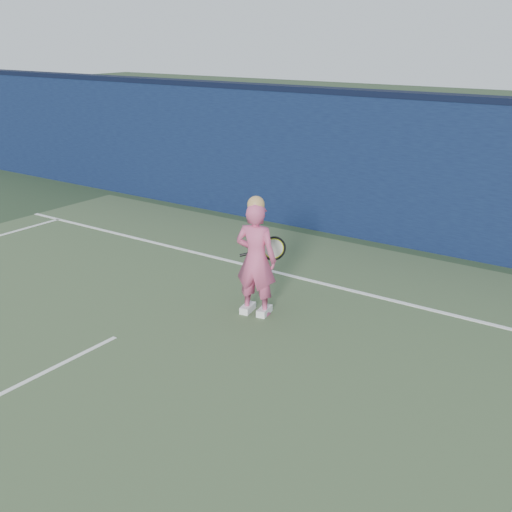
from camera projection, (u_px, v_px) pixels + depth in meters
The scene contains 6 objects.
ground at pixel (48, 372), 7.04m from camera, with size 80.00×80.00×0.00m, color #293C25.
backstop_wall at pixel (335, 164), 11.66m from camera, with size 24.00×0.40×2.50m, color black.
wall_cap at pixel (338, 91), 11.23m from camera, with size 24.00×0.42×0.10m, color black.
player at pixel (256, 259), 8.25m from camera, with size 0.62×0.47×1.60m.
racket at pixel (271, 249), 8.68m from camera, with size 0.58×0.36×0.34m.
court_lines at pixel (22, 384), 6.79m from camera, with size 11.00×12.04×0.01m.
Camera 1 is at (5.45, -3.79, 3.53)m, focal length 45.00 mm.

